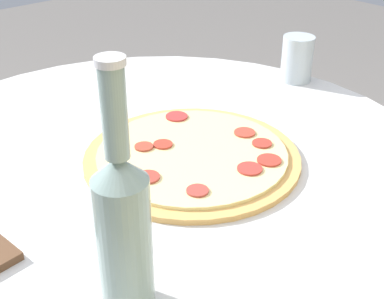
# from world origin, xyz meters

# --- Properties ---
(table) EXTENTS (1.05, 1.05, 0.78)m
(table) POSITION_xyz_m (0.00, 0.00, 0.59)
(table) COLOR silver
(table) RESTS_ON ground_plane
(pizza) EXTENTS (0.38, 0.38, 0.02)m
(pizza) POSITION_xyz_m (-0.05, 0.05, 0.79)
(pizza) COLOR tan
(pizza) RESTS_ON table
(beer_bottle) EXTENTS (0.06, 0.06, 0.31)m
(beer_bottle) POSITION_xyz_m (0.23, 0.26, 0.89)
(beer_bottle) COLOR gray
(beer_bottle) RESTS_ON table
(drinking_glass) EXTENTS (0.07, 0.07, 0.11)m
(drinking_glass) POSITION_xyz_m (-0.47, -0.06, 0.83)
(drinking_glass) COLOR #ADBCC6
(drinking_glass) RESTS_ON table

